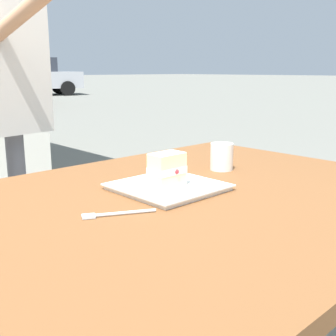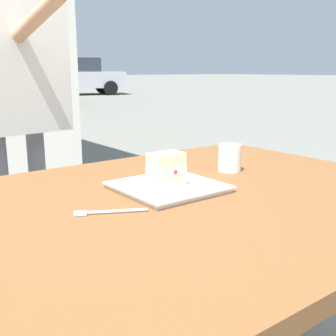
% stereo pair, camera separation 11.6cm
% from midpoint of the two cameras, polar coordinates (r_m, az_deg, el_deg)
% --- Properties ---
extents(patio_table, '(1.35, 1.03, 0.75)m').
position_cam_midpoint_polar(patio_table, '(1.16, 0.47, -7.98)').
color(patio_table, brown).
rests_on(patio_table, ground).
extents(dessert_plate, '(0.27, 0.27, 0.02)m').
position_cam_midpoint_polar(dessert_plate, '(1.17, -2.83, -2.60)').
color(dessert_plate, white).
rests_on(dessert_plate, patio_table).
extents(cake_slice, '(0.09, 0.07, 0.09)m').
position_cam_midpoint_polar(cake_slice, '(1.14, -3.06, -0.27)').
color(cake_slice, beige).
rests_on(cake_slice, dessert_plate).
extents(dessert_fork, '(0.16, 0.09, 0.01)m').
position_cam_midpoint_polar(dessert_fork, '(0.98, -10.67, -6.16)').
color(dessert_fork, silver).
rests_on(dessert_fork, patio_table).
extents(coffee_cup, '(0.08, 0.08, 0.09)m').
position_cam_midpoint_polar(coffee_cup, '(1.40, 4.92, 1.56)').
color(coffee_cup, silver).
rests_on(coffee_cup, patio_table).
extents(parked_car_far, '(4.24, 2.65, 1.58)m').
position_cam_midpoint_polar(parked_car_far, '(19.29, -18.09, 11.69)').
color(parked_car_far, '#B7BABF').
rests_on(parked_car_far, ground).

